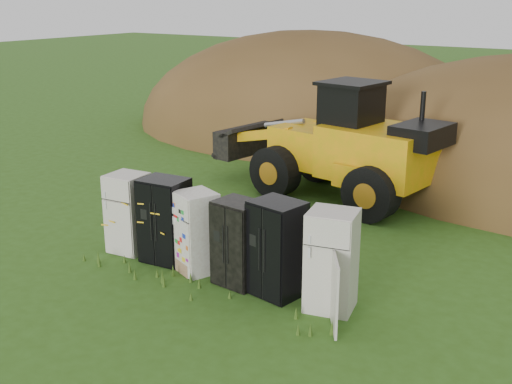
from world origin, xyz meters
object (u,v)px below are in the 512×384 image
fridge_leftmost (129,213)px  fridge_black_side (165,220)px  wheel_loader (325,138)px  fridge_sticker (197,232)px  fridge_open_door (332,261)px  fridge_black_right (277,249)px  fridge_dark_mid (239,243)px

fridge_leftmost → fridge_black_side: (1.03, 0.03, 0.03)m
fridge_black_side → wheel_loader: 6.14m
fridge_black_side → fridge_sticker: fridge_black_side is taller
fridge_black_side → fridge_open_door: bearing=-5.7°
fridge_open_door → fridge_sticker: bearing=168.6°
fridge_black_side → fridge_black_right: 2.82m
fridge_leftmost → fridge_sticker: bearing=-6.8°
fridge_dark_mid → fridge_black_right: 0.87m
fridge_black_right → fridge_sticker: bearing=-169.9°
fridge_dark_mid → wheel_loader: size_ratio=0.25×
fridge_black_side → fridge_dark_mid: (1.95, -0.08, -0.06)m
fridge_open_door → wheel_loader: 6.99m
fridge_black_side → fridge_black_right: bearing=-6.6°
fridge_dark_mid → wheel_loader: 6.35m
fridge_sticker → wheel_loader: bearing=115.6°
fridge_black_side → wheel_loader: bearing=79.1°
wheel_loader → fridge_leftmost: bearing=-96.9°
fridge_leftmost → fridge_black_right: (3.85, -0.04, 0.04)m
fridge_leftmost → fridge_sticker: 1.94m
fridge_leftmost → wheel_loader: bearing=69.5°
fridge_leftmost → fridge_open_door: (4.97, 0.00, 0.05)m
fridge_sticker → fridge_dark_mid: bearing=22.0°
fridge_black_side → fridge_dark_mid: 1.95m
fridge_leftmost → fridge_open_door: bearing=-5.5°
fridge_leftmost → fridge_black_right: fridge_black_right is taller
fridge_black_side → fridge_open_door: size_ratio=0.97×
fridge_leftmost → fridge_black_side: size_ratio=0.97×
fridge_open_door → wheel_loader: size_ratio=0.27×
fridge_sticker → wheel_loader: size_ratio=0.25×
fridge_leftmost → wheel_loader: 6.36m
fridge_sticker → fridge_black_right: (1.91, 0.01, 0.07)m
fridge_sticker → fridge_open_door: size_ratio=0.91×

